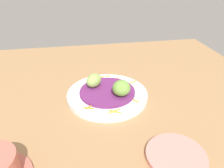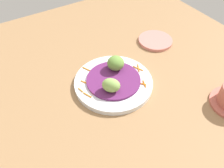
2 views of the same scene
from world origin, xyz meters
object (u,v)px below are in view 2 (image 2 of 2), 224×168
at_px(main_plate, 113,83).
at_px(guac_scoop_center, 116,63).
at_px(side_plate_small, 155,41).
at_px(guac_scoop_left, 111,85).

distance_m(main_plate, guac_scoop_center, 0.06).
bearing_deg(side_plate_small, main_plate, 22.71).
height_order(main_plate, guac_scoop_center, guac_scoop_center).
bearing_deg(guac_scoop_left, side_plate_small, -153.42).
bearing_deg(main_plate, guac_scoop_left, 49.61).
bearing_deg(guac_scoop_center, side_plate_small, -162.55).
relative_size(guac_scoop_center, side_plate_small, 0.42).
bearing_deg(side_plate_small, guac_scoop_left, 26.58).
height_order(main_plate, side_plate_small, main_plate).
height_order(guac_scoop_left, guac_scoop_center, guac_scoop_center).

